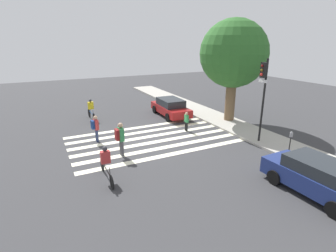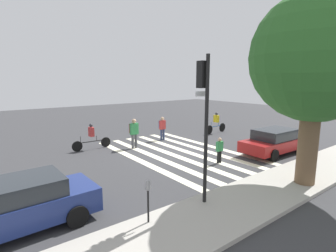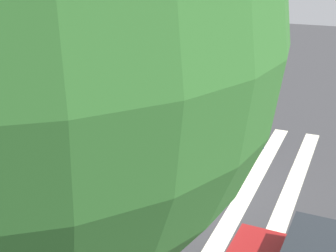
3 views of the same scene
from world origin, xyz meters
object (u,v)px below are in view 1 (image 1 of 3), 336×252
(parking_meter, at_px, (291,138))
(pedestrian_adult_yellow_jacket, at_px, (120,137))
(pedestrian_adult_blue_shirt, at_px, (186,120))
(car_parked_dark_suv, at_px, (317,177))
(traffic_light, at_px, (263,86))
(cyclist_far_lane, at_px, (106,162))
(street_tree, at_px, (234,54))
(car_parked_far_curb, at_px, (171,107))
(pedestrian_adult_tall_backpack, at_px, (95,127))
(cyclist_mid_street, at_px, (91,109))

(parking_meter, xyz_separation_m, pedestrian_adult_yellow_jacket, (-4.08, -7.90, 0.02))
(pedestrian_adult_blue_shirt, height_order, car_parked_dark_suv, car_parked_dark_suv)
(traffic_light, height_order, cyclist_far_lane, traffic_light)
(pedestrian_adult_blue_shirt, distance_m, car_parked_dark_suv, 9.01)
(traffic_light, bearing_deg, car_parked_dark_suv, -20.87)
(traffic_light, relative_size, car_parked_dark_suv, 1.18)
(pedestrian_adult_yellow_jacket, bearing_deg, street_tree, 105.33)
(cyclist_far_lane, height_order, car_parked_dark_suv, cyclist_far_lane)
(street_tree, xyz_separation_m, cyclist_far_lane, (4.63, -10.50, -4.09))
(cyclist_far_lane, xyz_separation_m, car_parked_dark_suv, (4.84, 7.19, -0.10))
(parking_meter, height_order, car_parked_far_curb, parking_meter)
(pedestrian_adult_tall_backpack, bearing_deg, traffic_light, 54.54)
(car_parked_far_curb, bearing_deg, pedestrian_adult_blue_shirt, -9.10)
(cyclist_far_lane, bearing_deg, street_tree, 114.12)
(pedestrian_adult_yellow_jacket, xyz_separation_m, cyclist_mid_street, (-7.46, -0.11, -0.20))
(car_parked_far_curb, bearing_deg, car_parked_dark_suv, 1.68)
(pedestrian_adult_blue_shirt, bearing_deg, cyclist_far_lane, -52.67)
(parking_meter, bearing_deg, traffic_light, -178.38)
(traffic_light, distance_m, street_tree, 4.78)
(pedestrian_adult_yellow_jacket, xyz_separation_m, pedestrian_adult_tall_backpack, (-2.68, -0.75, -0.12))
(cyclist_mid_street, distance_m, car_parked_dark_suv, 15.67)
(street_tree, xyz_separation_m, pedestrian_adult_blue_shirt, (0.49, -4.03, -4.21))
(pedestrian_adult_blue_shirt, bearing_deg, pedestrian_adult_tall_backpack, -92.25)
(street_tree, height_order, car_parked_far_curb, street_tree)
(pedestrian_adult_blue_shirt, bearing_deg, street_tree, 101.58)
(traffic_light, xyz_separation_m, pedestrian_adult_tall_backpack, (-4.57, -8.59, -2.51))
(parking_meter, bearing_deg, pedestrian_adult_blue_shirt, -155.60)
(street_tree, height_order, cyclist_mid_street, street_tree)
(pedestrian_adult_yellow_jacket, distance_m, cyclist_far_lane, 2.55)
(car_parked_dark_suv, bearing_deg, pedestrian_adult_blue_shirt, -177.22)
(traffic_light, height_order, pedestrian_adult_tall_backpack, traffic_light)
(traffic_light, xyz_separation_m, parking_meter, (2.19, 0.06, -2.41))
(pedestrian_adult_tall_backpack, distance_m, cyclist_mid_street, 4.82)
(parking_meter, relative_size, cyclist_mid_street, 0.62)
(pedestrian_adult_tall_backpack, height_order, car_parked_far_curb, pedestrian_adult_tall_backpack)
(car_parked_far_curb, bearing_deg, pedestrian_adult_yellow_jacket, -43.86)
(pedestrian_adult_yellow_jacket, xyz_separation_m, cyclist_far_lane, (2.18, -1.31, -0.21))
(pedestrian_adult_tall_backpack, bearing_deg, street_tree, 81.22)
(pedestrian_adult_tall_backpack, xyz_separation_m, cyclist_mid_street, (-4.78, 0.63, -0.08))
(pedestrian_adult_yellow_jacket, relative_size, pedestrian_adult_tall_backpack, 1.12)
(pedestrian_adult_yellow_jacket, distance_m, car_parked_far_curb, 8.26)
(parking_meter, distance_m, cyclist_far_lane, 9.40)
(traffic_light, xyz_separation_m, cyclist_far_lane, (0.29, -9.15, -2.60))
(traffic_light, height_order, car_parked_far_curb, traffic_light)
(pedestrian_adult_blue_shirt, bearing_deg, pedestrian_adult_yellow_jacket, -64.47)
(parking_meter, distance_m, cyclist_mid_street, 14.05)
(street_tree, relative_size, cyclist_far_lane, 3.09)
(pedestrian_adult_blue_shirt, height_order, pedestrian_adult_tall_backpack, pedestrian_adult_tall_backpack)
(street_tree, relative_size, car_parked_far_curb, 1.69)
(pedestrian_adult_yellow_jacket, bearing_deg, cyclist_far_lane, -30.55)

